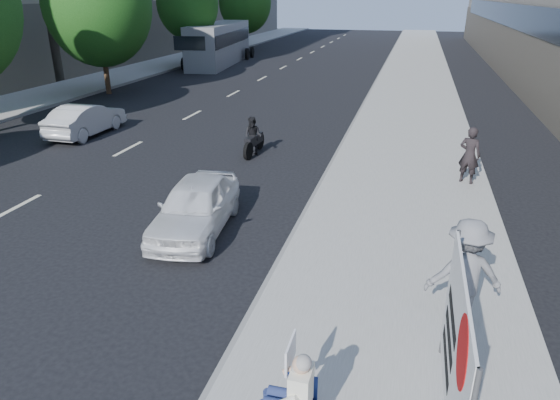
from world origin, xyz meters
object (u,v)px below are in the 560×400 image
(jogger, at_px, (465,274))
(bus, at_px, (220,44))
(motorcycle, at_px, (253,138))
(seated_protester, at_px, (291,390))
(protest_banner, at_px, (455,349))
(white_sedan_mid, at_px, (86,119))
(pedestrian_woman, at_px, (469,155))
(white_sedan_near, at_px, (196,206))

(jogger, height_order, bus, bus)
(motorcycle, height_order, bus, bus)
(seated_protester, distance_m, motorcycle, 12.94)
(jogger, relative_size, protest_banner, 0.65)
(white_sedan_mid, relative_size, bus, 0.33)
(pedestrian_woman, height_order, motorcycle, pedestrian_woman)
(seated_protester, xyz_separation_m, white_sedan_near, (-3.82, 5.65, -0.21))
(motorcycle, bearing_deg, protest_banner, -55.58)
(motorcycle, bearing_deg, jogger, -48.19)
(protest_banner, bearing_deg, motorcycle, 118.91)
(white_sedan_near, height_order, bus, bus)
(motorcycle, relative_size, bus, 0.17)
(seated_protester, bearing_deg, white_sedan_mid, 132.74)
(motorcycle, bearing_deg, seated_protester, -64.63)
(seated_protester, relative_size, white_sedan_near, 0.33)
(pedestrian_woman, distance_m, motorcycle, 7.54)
(protest_banner, relative_size, bus, 0.25)
(jogger, distance_m, motorcycle, 11.30)
(seated_protester, relative_size, white_sedan_mid, 0.33)
(motorcycle, distance_m, bus, 26.53)
(pedestrian_woman, relative_size, protest_banner, 0.57)
(protest_banner, relative_size, motorcycle, 1.49)
(protest_banner, xyz_separation_m, bus, (-17.05, 35.76, 0.23))
(pedestrian_woman, bearing_deg, white_sedan_near, 59.61)
(protest_banner, distance_m, bus, 39.62)
(seated_protester, xyz_separation_m, pedestrian_woman, (2.98, 10.66, 0.15))
(white_sedan_mid, height_order, motorcycle, motorcycle)
(seated_protester, distance_m, white_sedan_near, 6.83)
(protest_banner, relative_size, white_sedan_mid, 0.76)
(white_sedan_mid, relative_size, motorcycle, 1.96)
(motorcycle, bearing_deg, white_sedan_near, -79.47)
(white_sedan_mid, bearing_deg, motorcycle, 173.72)
(white_sedan_near, height_order, motorcycle, motorcycle)
(protest_banner, height_order, white_sedan_near, protest_banner)
(protest_banner, bearing_deg, white_sedan_mid, 138.53)
(jogger, distance_m, white_sedan_mid, 17.52)
(white_sedan_mid, bearing_deg, white_sedan_near, 138.52)
(seated_protester, bearing_deg, bus, 112.51)
(white_sedan_mid, bearing_deg, pedestrian_woman, 171.32)
(jogger, height_order, motorcycle, jogger)
(pedestrian_woman, xyz_separation_m, protest_banner, (-1.02, -9.99, 0.38))
(protest_banner, bearing_deg, pedestrian_woman, 84.17)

